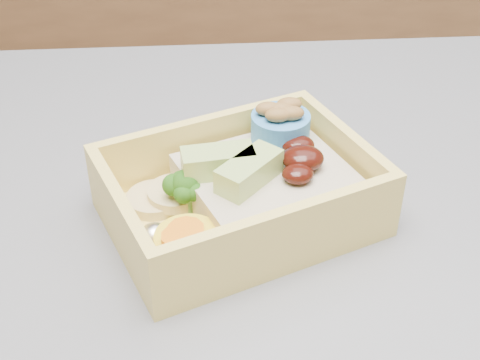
{
  "coord_description": "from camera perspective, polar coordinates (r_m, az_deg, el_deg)",
  "views": [
    {
      "loc": [
        0.19,
        -0.33,
        1.22
      ],
      "look_at": [
        0.21,
        0.03,
        0.95
      ],
      "focal_mm": 50.0,
      "sensor_mm": 36.0,
      "label": 1
    }
  ],
  "objects": [
    {
      "name": "bento_box",
      "position": [
        0.46,
        0.51,
        -0.87
      ],
      "size": [
        0.21,
        0.18,
        0.06
      ],
      "rotation": [
        0.0,
        0.0,
        0.39
      ],
      "color": "#F4D465",
      "rests_on": "island"
    }
  ]
}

